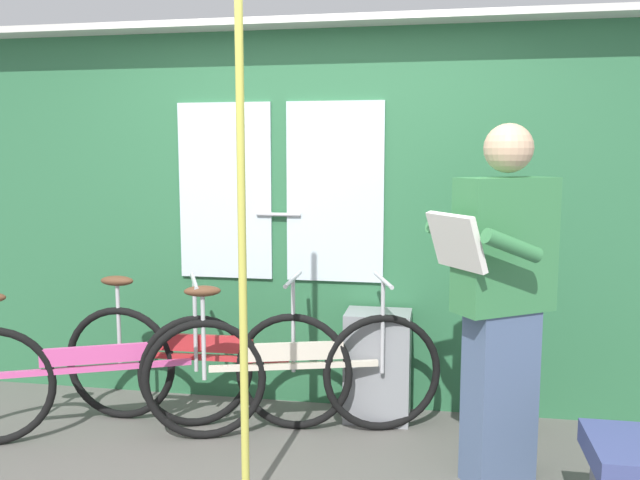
% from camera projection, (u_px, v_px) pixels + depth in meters
% --- Properties ---
extents(train_door_wall, '(4.99, 0.28, 2.37)m').
position_uv_depth(train_door_wall, '(311.00, 210.00, 4.15)').
color(train_door_wall, '#2D6B42').
rests_on(train_door_wall, ground_plane).
extents(bicycle_near_door, '(1.74, 0.44, 0.90)m').
position_uv_depth(bicycle_near_door, '(204.00, 363.00, 3.90)').
color(bicycle_near_door, black).
rests_on(bicycle_near_door, ground_plane).
extents(bicycle_leaning_behind, '(1.63, 0.63, 0.89)m').
position_uv_depth(bicycle_leaning_behind, '(293.00, 372.00, 3.74)').
color(bicycle_leaning_behind, black).
rests_on(bicycle_leaning_behind, ground_plane).
extents(bicycle_by_pole, '(1.62, 0.81, 0.87)m').
position_uv_depth(bicycle_by_pole, '(96.00, 374.00, 3.73)').
color(bicycle_by_pole, black).
rests_on(bicycle_by_pole, ground_plane).
extents(passenger_reading_newspaper, '(0.63, 0.59, 1.73)m').
position_uv_depth(passenger_reading_newspaper, '(502.00, 297.00, 3.15)').
color(passenger_reading_newspaper, slate).
rests_on(passenger_reading_newspaper, ground_plane).
extents(trash_bin_by_wall, '(0.39, 0.28, 0.66)m').
position_uv_depth(trash_bin_by_wall, '(378.00, 366.00, 3.98)').
color(trash_bin_by_wall, gray).
rests_on(trash_bin_by_wall, ground_plane).
extents(handrail_pole, '(0.04, 0.04, 2.33)m').
position_uv_depth(handrail_pole, '(242.00, 253.00, 2.84)').
color(handrail_pole, '#C6C14C').
rests_on(handrail_pole, ground_plane).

